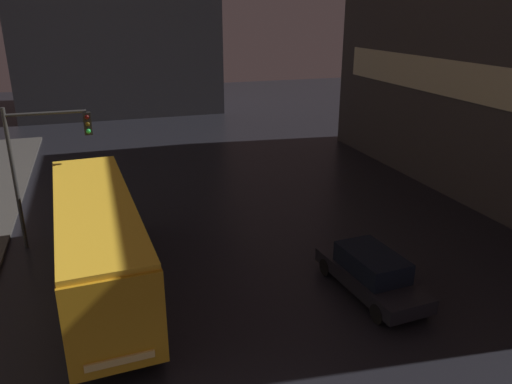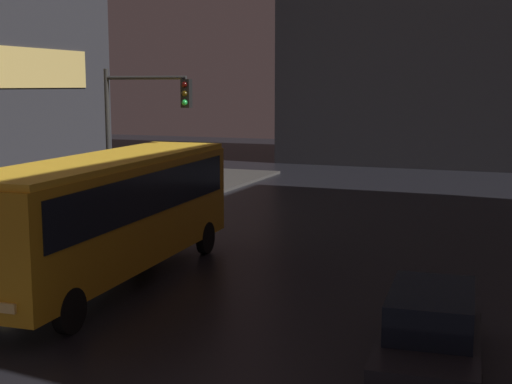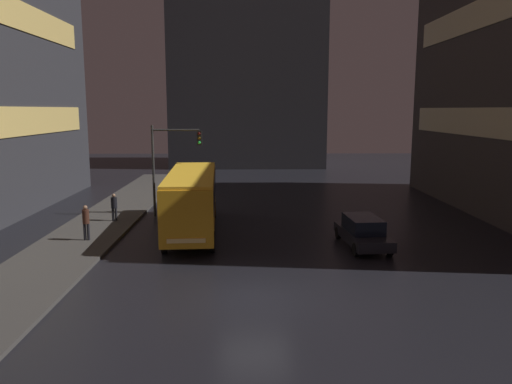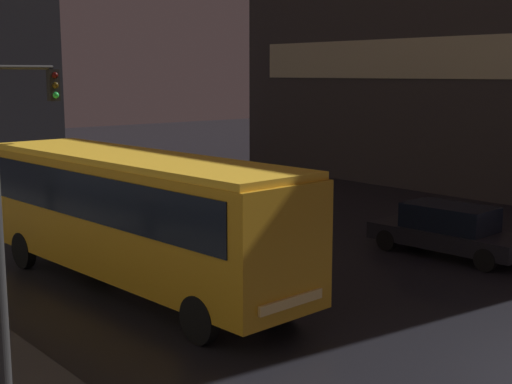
% 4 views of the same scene
% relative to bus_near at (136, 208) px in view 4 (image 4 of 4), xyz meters
% --- Properties ---
extents(bus_near, '(3.09, 10.70, 3.38)m').
position_rel_bus_near_xyz_m(bus_near, '(0.00, 0.00, 0.00)').
color(bus_near, orange).
rests_on(bus_near, ground).
extents(car_taxi, '(2.11, 4.77, 1.52)m').
position_rel_bus_near_xyz_m(car_taxi, '(8.79, -2.99, -1.31)').
color(car_taxi, black).
rests_on(car_taxi, ground).
extents(street_lamp_sidewalk, '(1.25, 0.36, 7.58)m').
position_rel_bus_near_xyz_m(street_lamp_sidewalk, '(-6.53, -9.24, 3.09)').
color(street_lamp_sidewalk, '#2D2D2D').
rests_on(street_lamp_sidewalk, sidewalk_left).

